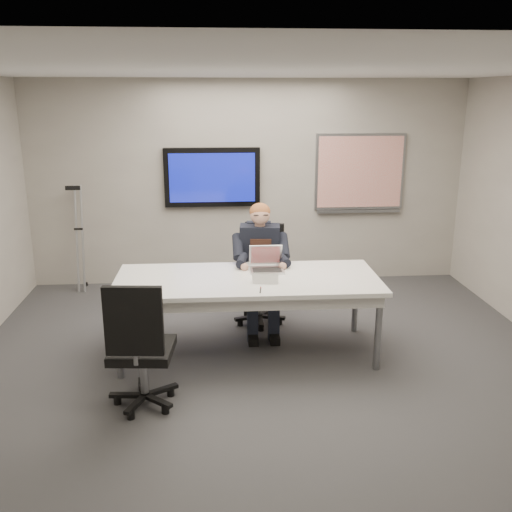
{
  "coord_description": "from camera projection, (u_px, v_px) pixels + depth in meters",
  "views": [
    {
      "loc": [
        -0.51,
        -4.82,
        2.62
      ],
      "look_at": [
        -0.07,
        0.78,
        1.0
      ],
      "focal_mm": 40.0,
      "sensor_mm": 36.0,
      "label": 1
    }
  ],
  "objects": [
    {
      "name": "floor",
      "position": [
        270.0,
        380.0,
        5.38
      ],
      "size": [
        6.0,
        6.0,
        0.02
      ],
      "primitive_type": "cube",
      "color": "#39393C",
      "rests_on": "ground"
    },
    {
      "name": "ceiling",
      "position": [
        272.0,
        68.0,
        4.61
      ],
      "size": [
        6.0,
        6.0,
        0.02
      ],
      "primitive_type": "cube",
      "color": "white",
      "rests_on": "wall_back"
    },
    {
      "name": "wall_back",
      "position": [
        249.0,
        184.0,
        7.87
      ],
      "size": [
        6.0,
        0.02,
        2.8
      ],
      "primitive_type": "cube",
      "color": "#9F988F",
      "rests_on": "ground"
    },
    {
      "name": "wall_front",
      "position": [
        355.0,
        432.0,
        2.12
      ],
      "size": [
        6.0,
        0.02,
        2.8
      ],
      "primitive_type": "cube",
      "color": "#9F988F",
      "rests_on": "ground"
    },
    {
      "name": "conference_table",
      "position": [
        247.0,
        286.0,
        5.76
      ],
      "size": [
        2.66,
        1.13,
        0.82
      ],
      "rotation": [
        0.0,
        0.0,
        -0.01
      ],
      "color": "white",
      "rests_on": "ground"
    },
    {
      "name": "tv_display",
      "position": [
        212.0,
        177.0,
        7.75
      ],
      "size": [
        1.3,
        0.09,
        0.8
      ],
      "color": "black",
      "rests_on": "wall_back"
    },
    {
      "name": "whiteboard",
      "position": [
        360.0,
        173.0,
        7.92
      ],
      "size": [
        1.25,
        0.08,
        1.1
      ],
      "color": "gray",
      "rests_on": "wall_back"
    },
    {
      "name": "office_chair_far",
      "position": [
        260.0,
        292.0,
        6.67
      ],
      "size": [
        0.69,
        0.69,
        1.15
      ],
      "rotation": [
        0.0,
        0.0,
        -0.32
      ],
      "color": "black",
      "rests_on": "ground"
    },
    {
      "name": "office_chair_near",
      "position": [
        142.0,
        369.0,
        4.82
      ],
      "size": [
        0.6,
        0.6,
        1.17
      ],
      "rotation": [
        0.0,
        0.0,
        3.05
      ],
      "color": "black",
      "rests_on": "ground"
    },
    {
      "name": "seated_person",
      "position": [
        261.0,
        282.0,
        6.35
      ],
      "size": [
        0.47,
        0.8,
        1.44
      ],
      "rotation": [
        0.0,
        0.0,
        -0.1
      ],
      "color": "#1D2230",
      "rests_on": "office_chair_far"
    },
    {
      "name": "crutch",
      "position": [
        79.0,
        236.0,
        7.67
      ],
      "size": [
        0.38,
        0.66,
        1.53
      ],
      "primitive_type": null,
      "rotation": [
        -0.19,
        0.0,
        0.31
      ],
      "color": "#B0B3B8",
      "rests_on": "ground"
    },
    {
      "name": "laptop",
      "position": [
        266.0,
        264.0,
        5.99
      ],
      "size": [
        0.35,
        0.32,
        0.25
      ],
      "rotation": [
        0.0,
        0.0,
        0.0
      ],
      "color": "silver",
      "rests_on": "conference_table"
    },
    {
      "name": "name_tent",
      "position": [
        265.0,
        278.0,
        5.57
      ],
      "size": [
        0.26,
        0.1,
        0.1
      ],
      "primitive_type": null,
      "rotation": [
        0.0,
        0.0,
        -0.11
      ],
      "color": "silver",
      "rests_on": "conference_table"
    },
    {
      "name": "pen",
      "position": [
        260.0,
        290.0,
        5.37
      ],
      "size": [
        0.03,
        0.15,
        0.01
      ],
      "primitive_type": "cylinder",
      "rotation": [
        0.0,
        1.57,
        1.45
      ],
      "color": "black",
      "rests_on": "conference_table"
    }
  ]
}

